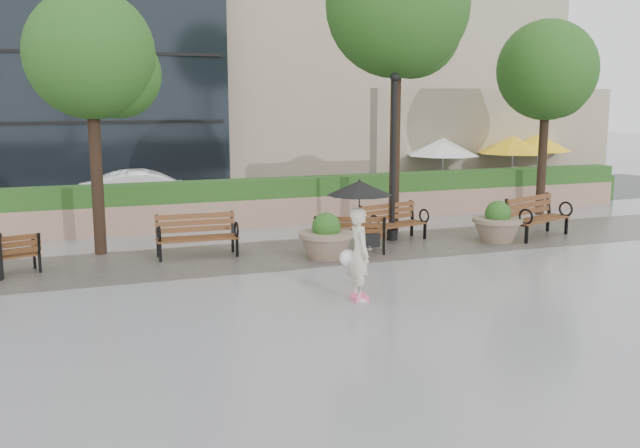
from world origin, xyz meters
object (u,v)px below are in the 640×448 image
object	(u,v)px
pedestrian	(359,228)
lamppost	(393,168)
bench_1	(197,245)
planter_right	(497,226)
bench_4	(537,226)
bench_3	(394,231)
bench_2	(350,242)
car_right	(149,193)
planter_left	(326,241)

from	to	relation	value
pedestrian	lamppost	bearing A→B (deg)	-26.56
bench_1	planter_right	size ratio (longest dim) A/B	1.48
planter_right	bench_1	bearing A→B (deg)	173.35
bench_4	bench_3	bearing A→B (deg)	146.87
pedestrian	bench_1	bearing A→B (deg)	30.80
bench_1	bench_2	world-z (taller)	bench_1
bench_4	pedestrian	bearing A→B (deg)	-171.74
bench_3	bench_4	xyz separation A→B (m)	(3.82, -0.84, 0.03)
lamppost	pedestrian	bearing A→B (deg)	-122.33
planter_right	car_right	world-z (taller)	car_right
bench_2	bench_3	distance (m)	1.80
lamppost	bench_3	bearing A→B (deg)	-101.21
bench_4	planter_left	size ratio (longest dim) A/B	1.68
bench_4	planter_right	xyz separation A→B (m)	(-1.33, -0.11, 0.10)
pedestrian	car_right	bearing A→B (deg)	17.95
bench_4	lamppost	bearing A→B (deg)	144.43
bench_4	planter_left	world-z (taller)	bench_4
bench_2	car_right	xyz separation A→B (m)	(-3.79, 7.31, 0.44)
bench_3	planter_left	size ratio (longest dim) A/B	1.49
bench_1	planter_right	xyz separation A→B (m)	(7.59, -0.89, 0.12)
bench_3	planter_left	bearing A→B (deg)	-167.31
planter_left	planter_right	xyz separation A→B (m)	(4.83, 0.29, -0.00)
car_right	bench_3	bearing A→B (deg)	-137.57
bench_3	lamppost	distance (m)	1.62
car_right	bench_2	bearing A→B (deg)	-149.93
bench_1	bench_4	bearing A→B (deg)	-2.83
bench_1	pedestrian	bearing A→B (deg)	-62.85
bench_1	bench_2	xyz separation A→B (m)	(3.52, -0.78, -0.02)
bench_2	planter_right	bearing A→B (deg)	-156.86
car_right	pedestrian	xyz separation A→B (m)	(2.39, -11.06, 0.62)
bench_3	bench_4	bearing A→B (deg)	-27.74
bench_1	bench_4	world-z (taller)	bench_4
car_right	bench_1	bearing A→B (deg)	-174.98
planter_right	lamppost	world-z (taller)	lamppost
bench_3	lamppost	size ratio (longest dim) A/B	0.45
planter_left	planter_right	world-z (taller)	planter_left
bench_2	lamppost	bearing A→B (deg)	-123.30
bench_3	pedestrian	xyz separation A→B (m)	(-2.99, -4.61, 1.05)
bench_2	bench_4	xyz separation A→B (m)	(5.40, 0.01, 0.05)
bench_2	pedestrian	bearing A→B (deg)	94.10
bench_2	lamppost	size ratio (longest dim) A/B	0.42
lamppost	car_right	distance (m)	8.38
pedestrian	bench_3	bearing A→B (deg)	-27.19
bench_1	bench_2	bearing A→B (deg)	-10.41
planter_left	planter_right	distance (m)	4.84
bench_2	bench_3	world-z (taller)	bench_3
bench_4	planter_right	size ratio (longest dim) A/B	1.69
bench_1	planter_right	bearing A→B (deg)	-4.53
planter_left	car_right	size ratio (longest dim) A/B	0.30
bench_1	bench_3	size ratio (longest dim) A/B	0.99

